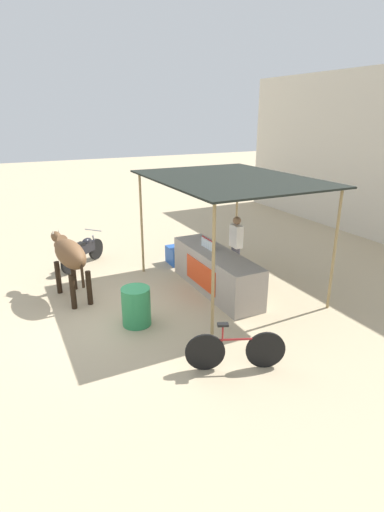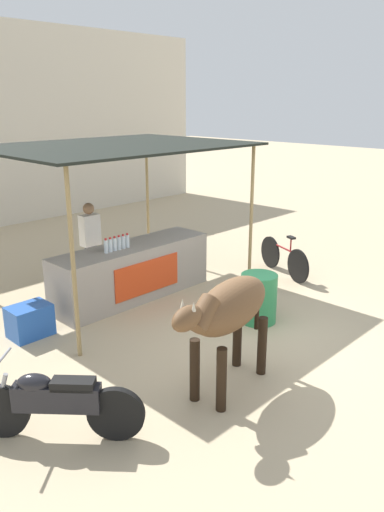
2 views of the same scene
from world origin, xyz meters
TOP-DOWN VIEW (x-y plane):
  - ground_plane at (0.00, 0.00)m, footprint 60.00×60.00m
  - stall_counter at (0.00, 2.20)m, footprint 3.00×0.82m
  - stall_awning at (0.00, 2.50)m, footprint 4.20×3.20m
  - water_bottle_row at (-0.35, 2.15)m, footprint 0.52×0.07m
  - vendor_behind_counter at (-0.33, 2.95)m, footprint 0.34×0.22m
  - cooler_box at (-2.06, 2.10)m, footprint 0.60×0.44m
  - water_barrel at (0.73, -0.02)m, footprint 0.57×0.57m
  - cow at (-1.10, -0.92)m, footprint 1.85×0.73m
  - motorcycle_parked at (-3.04, -0.27)m, footprint 1.26×1.40m
  - bicycle_leaning at (2.86, 0.95)m, footprint 0.67×1.55m

SIDE VIEW (x-z plane):
  - ground_plane at x=0.00m, z-range 0.00..0.00m
  - cooler_box at x=-2.06m, z-range 0.00..0.48m
  - bicycle_leaning at x=2.86m, z-range -0.08..0.77m
  - water_barrel at x=0.73m, z-range 0.00..0.78m
  - motorcycle_parked at x=-3.04m, z-range -0.02..0.88m
  - stall_counter at x=0.00m, z-range 0.00..0.96m
  - vendor_behind_counter at x=-0.33m, z-range 0.02..1.67m
  - cow at x=-1.10m, z-range 0.32..1.75m
  - water_bottle_row at x=-0.35m, z-range 0.95..1.20m
  - stall_awning at x=0.00m, z-range 1.22..3.89m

